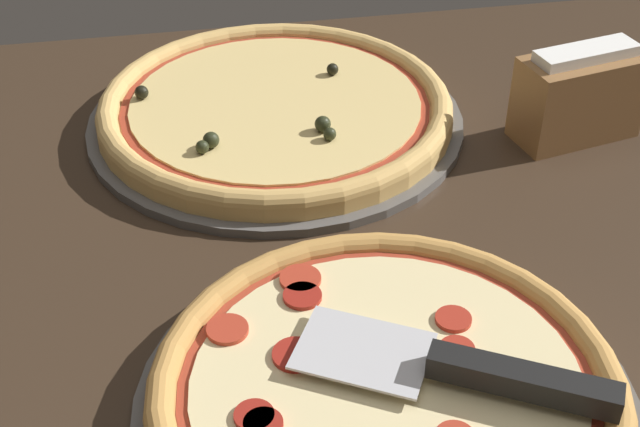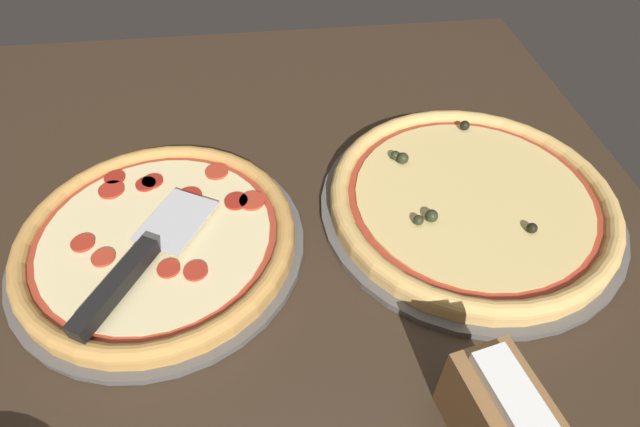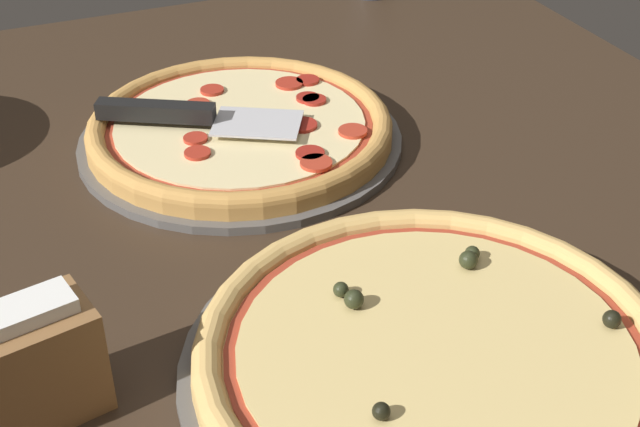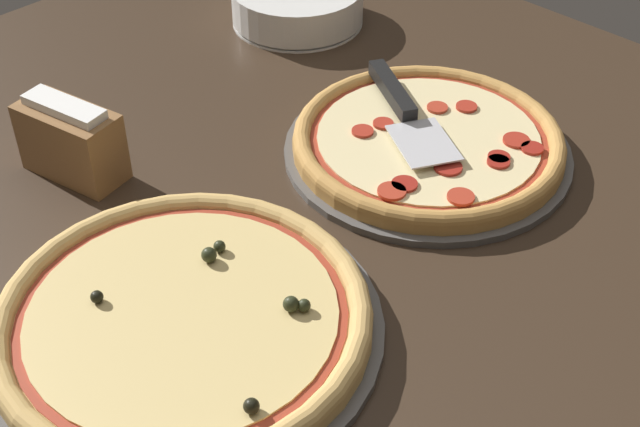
{
  "view_description": "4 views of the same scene",
  "coord_description": "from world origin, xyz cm",
  "px_view_note": "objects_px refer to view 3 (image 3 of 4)",
  "views": [
    {
      "loc": [
        -21.79,
        -55.12,
        52.44
      ],
      "look_at": [
        -9.67,
        10.36,
        3.0
      ],
      "focal_mm": 50.0,
      "sensor_mm": 36.0,
      "label": 1
    },
    {
      "loc": [
        36.21,
        4.91,
        51.68
      ],
      "look_at": [
        -9.67,
        10.36,
        3.0
      ],
      "focal_mm": 28.0,
      "sensor_mm": 36.0,
      "label": 2
    },
    {
      "loc": [
        19.04,
        78.11,
        52.32
      ],
      "look_at": [
        -9.67,
        10.36,
        3.0
      ],
      "focal_mm": 50.0,
      "sensor_mm": 36.0,
      "label": 3
    },
    {
      "loc": [
        -66.53,
        68.26,
        69.65
      ],
      "look_at": [
        -9.67,
        10.36,
        3.0
      ],
      "focal_mm": 50.0,
      "sensor_mm": 36.0,
      "label": 4
    }
  ],
  "objects_px": {
    "pizza_front": "(240,127)",
    "serving_spatula": "(178,114)",
    "napkin_holder": "(9,373)",
    "pizza_back": "(435,352)"
  },
  "relations": [
    {
      "from": "pizza_front",
      "to": "serving_spatula",
      "type": "xyz_separation_m",
      "value": [
        0.07,
        -0.02,
        0.02
      ]
    },
    {
      "from": "serving_spatula",
      "to": "napkin_holder",
      "type": "bearing_deg",
      "value": 57.89
    },
    {
      "from": "serving_spatula",
      "to": "napkin_holder",
      "type": "distance_m",
      "value": 0.44
    },
    {
      "from": "pizza_back",
      "to": "napkin_holder",
      "type": "height_order",
      "value": "napkin_holder"
    },
    {
      "from": "pizza_front",
      "to": "napkin_holder",
      "type": "height_order",
      "value": "napkin_holder"
    },
    {
      "from": "pizza_front",
      "to": "serving_spatula",
      "type": "height_order",
      "value": "serving_spatula"
    },
    {
      "from": "pizza_back",
      "to": "serving_spatula",
      "type": "relative_size",
      "value": 1.73
    },
    {
      "from": "pizza_front",
      "to": "napkin_holder",
      "type": "relative_size",
      "value": 2.49
    },
    {
      "from": "pizza_front",
      "to": "pizza_back",
      "type": "distance_m",
      "value": 0.43
    },
    {
      "from": "pizza_front",
      "to": "pizza_back",
      "type": "xyz_separation_m",
      "value": [
        -0.02,
        0.43,
        0.0
      ]
    }
  ]
}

